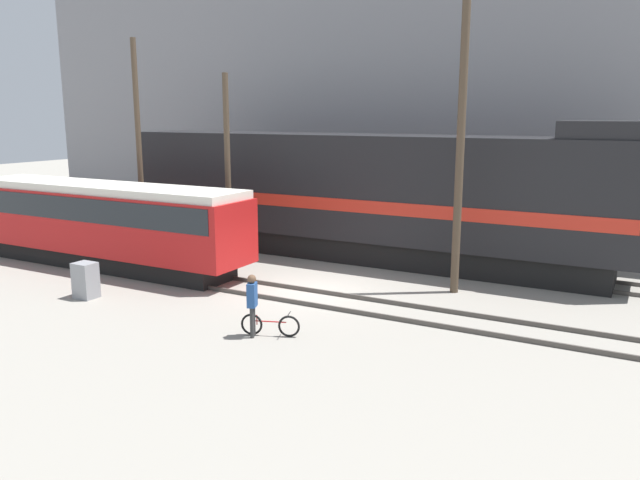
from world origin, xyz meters
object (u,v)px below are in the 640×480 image
(freight_locomotive, at_px, (363,195))
(person, at_px, (252,299))
(streetcar, at_px, (104,220))
(utility_pole_center, at_px, (228,170))
(utility_pole_right, at_px, (460,151))
(signal_box, at_px, (86,280))
(bicycle, at_px, (270,325))
(utility_pole_left, at_px, (139,147))

(freight_locomotive, distance_m, person, 10.23)
(streetcar, bearing_deg, freight_locomotive, 36.21)
(utility_pole_center, bearing_deg, utility_pole_right, 0.00)
(utility_pole_right, distance_m, signal_box, 13.11)
(person, bearing_deg, utility_pole_center, 130.45)
(bicycle, height_order, utility_pole_right, utility_pole_right)
(bicycle, distance_m, utility_pole_center, 9.80)
(streetcar, relative_size, bicycle, 8.13)
(freight_locomotive, bearing_deg, bicycle, -80.19)
(utility_pole_center, bearing_deg, utility_pole_left, 180.00)
(streetcar, relative_size, utility_pole_center, 1.70)
(utility_pole_left, bearing_deg, utility_pole_right, 0.00)
(person, bearing_deg, freight_locomotive, 97.38)
(freight_locomotive, relative_size, utility_pole_right, 2.22)
(freight_locomotive, bearing_deg, utility_pole_left, -161.83)
(utility_pole_center, height_order, signal_box, utility_pole_center)
(freight_locomotive, distance_m, signal_box, 11.36)
(bicycle, bearing_deg, person, -143.18)
(utility_pole_right, bearing_deg, streetcar, -166.95)
(utility_pole_left, bearing_deg, streetcar, -72.46)
(utility_pole_left, relative_size, utility_pole_right, 0.96)
(streetcar, height_order, bicycle, streetcar)
(bicycle, distance_m, signal_box, 7.38)
(streetcar, bearing_deg, signal_box, -51.61)
(freight_locomotive, distance_m, utility_pole_left, 10.06)
(freight_locomotive, xyz_separation_m, utility_pole_center, (-4.62, -3.08, 1.09))
(bicycle, xyz_separation_m, person, (-0.38, -0.29, 0.77))
(freight_locomotive, height_order, utility_pole_right, utility_pole_right)
(utility_pole_center, bearing_deg, streetcar, -140.95)
(bicycle, distance_m, utility_pole_right, 8.64)
(streetcar, distance_m, bicycle, 10.83)
(streetcar, relative_size, signal_box, 10.76)
(streetcar, relative_size, person, 7.32)
(utility_pole_right, bearing_deg, person, -117.31)
(signal_box, bearing_deg, utility_pole_center, 80.68)
(utility_pole_left, bearing_deg, bicycle, -30.99)
(streetcar, xyz_separation_m, utility_pole_center, (3.80, 3.08, 1.90))
(utility_pole_center, height_order, utility_pole_right, utility_pole_right)
(freight_locomotive, xyz_separation_m, signal_box, (-5.69, -9.60, -2.11))
(person, xyz_separation_m, utility_pole_left, (-10.68, 6.94, 3.51))
(freight_locomotive, bearing_deg, streetcar, -143.79)
(utility_pole_center, relative_size, signal_box, 6.34)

